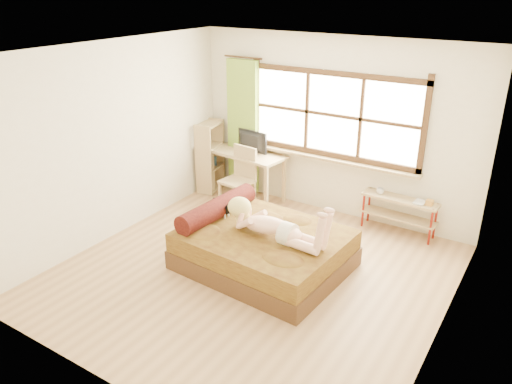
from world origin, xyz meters
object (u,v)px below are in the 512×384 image
Objects in this scene: bed at (261,247)px; pipe_shelf at (400,208)px; bookshelf at (210,156)px; chair at (241,175)px; desk at (247,159)px; kitten at (222,208)px; woman at (273,215)px.

pipe_shelf is (1.20, 1.84, 0.13)m from bed.
pipe_shelf is 0.90× the size of bookshelf.
chair is at bearing 136.02° from bed.
desk is 1.34× the size of chair.
bookshelf reaches higher than chair.
pipe_shelf is at bearing 18.26° from chair.
kitten is (-0.67, 0.10, 0.34)m from bed.
desk is at bearing -6.20° from bookshelf.
woman is (0.20, -0.05, 0.52)m from bed.
bookshelf is (-0.84, 0.31, 0.06)m from chair.
bed is at bearing 168.92° from woman.
chair is (-0.56, 1.26, -0.05)m from kitten.
chair is at bearing 139.22° from woman.
bookshelf is at bearing 166.84° from chair.
woman is 2.02m from chair.
bookshelf reaches higher than woman.
desk is (-0.67, 1.62, 0.08)m from kitten.
chair reaches higher than pipe_shelf.
woman is 2.85m from bookshelf.
chair reaches higher than kitten.
bed is 1.55× the size of desk.
bed is 7.02× the size of kitten.
woman reaches higher than kitten.
desk reaches higher than pipe_shelf.
kitten is at bearing -60.56° from desk.
bed is 0.76m from kitten.
chair is 0.90m from bookshelf.
desk is 2.56m from pipe_shelf.
chair reaches higher than bed.
bed is at bearing -4.24° from kitten.
kitten is at bearing -134.63° from pipe_shelf.
pipe_shelf is (2.43, 0.48, -0.16)m from chair.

